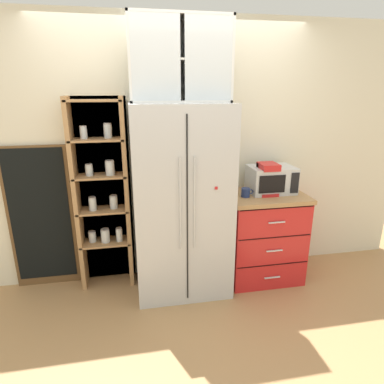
# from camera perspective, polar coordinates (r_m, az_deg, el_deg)

# --- Properties ---
(ground_plane) EXTENTS (10.75, 10.75, 0.00)m
(ground_plane) POSITION_cam_1_polar(r_m,az_deg,el_deg) (3.41, -1.61, -16.22)
(ground_plane) COLOR tan
(wall_back_cream) EXTENTS (5.04, 0.10, 2.55)m
(wall_back_cream) POSITION_cam_1_polar(r_m,az_deg,el_deg) (3.29, -2.91, 6.66)
(wall_back_cream) COLOR silver
(wall_back_cream) RESTS_ON ground
(refrigerator) EXTENTS (0.88, 0.66, 1.79)m
(refrigerator) POSITION_cam_1_polar(r_m,az_deg,el_deg) (3.04, -1.85, -1.71)
(refrigerator) COLOR silver
(refrigerator) RESTS_ON ground
(pantry_shelf_column) EXTENTS (0.54, 0.27, 1.84)m
(pantry_shelf_column) POSITION_cam_1_polar(r_m,az_deg,el_deg) (3.25, -15.38, -0.09)
(pantry_shelf_column) COLOR brown
(pantry_shelf_column) RESTS_ON ground
(counter_cabinet) EXTENTS (0.77, 0.59, 0.91)m
(counter_cabinet) POSITION_cam_1_polar(r_m,az_deg,el_deg) (3.46, 12.26, -7.46)
(counter_cabinet) COLOR red
(counter_cabinet) RESTS_ON ground
(microwave) EXTENTS (0.44, 0.33, 0.26)m
(microwave) POSITION_cam_1_polar(r_m,az_deg,el_deg) (3.33, 13.66, 2.16)
(microwave) COLOR silver
(microwave) RESTS_ON counter_cabinet
(coffee_maker) EXTENTS (0.17, 0.20, 0.31)m
(coffee_maker) POSITION_cam_1_polar(r_m,az_deg,el_deg) (3.26, 12.90, 2.34)
(coffee_maker) COLOR red
(coffee_maker) RESTS_ON counter_cabinet
(mug_navy) EXTENTS (0.12, 0.08, 0.09)m
(mug_navy) POSITION_cam_1_polar(r_m,az_deg,el_deg) (3.15, 9.38, -0.08)
(mug_navy) COLOR navy
(mug_navy) RESTS_ON counter_cabinet
(bottle_cobalt) EXTENTS (0.06, 0.06, 0.25)m
(bottle_cobalt) POSITION_cam_1_polar(r_m,az_deg,el_deg) (3.23, 13.12, 1.37)
(bottle_cobalt) COLOR navy
(bottle_cobalt) RESTS_ON counter_cabinet
(bottle_clear) EXTENTS (0.06, 0.06, 0.29)m
(bottle_clear) POSITION_cam_1_polar(r_m,az_deg,el_deg) (3.29, 12.67, 1.98)
(bottle_clear) COLOR silver
(bottle_clear) RESTS_ON counter_cabinet
(upper_cabinet) EXTENTS (0.84, 0.32, 0.67)m
(upper_cabinet) POSITION_cam_1_polar(r_m,az_deg,el_deg) (2.92, -2.26, 21.99)
(upper_cabinet) COLOR silver
(upper_cabinet) RESTS_ON refrigerator
(chalkboard_menu) EXTENTS (0.60, 0.04, 1.41)m
(chalkboard_menu) POSITION_cam_1_polar(r_m,az_deg,el_deg) (3.46, -24.85, -4.16)
(chalkboard_menu) COLOR brown
(chalkboard_menu) RESTS_ON ground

